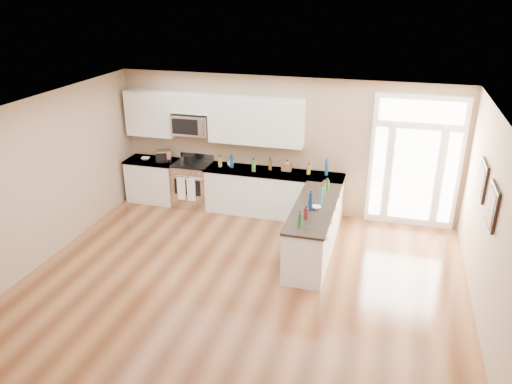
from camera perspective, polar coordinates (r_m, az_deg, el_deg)
ground at (r=7.39m, az=-3.95°, el=-14.43°), size 8.00×8.00×0.00m
room_shell at (r=6.50m, az=-4.35°, el=-2.33°), size 8.00×8.00×8.00m
back_cabinet_left at (r=11.19m, az=-11.63°, el=1.20°), size 1.10×0.66×0.94m
back_cabinet_right at (r=10.29m, az=1.99°, el=-0.28°), size 2.85×0.66×0.94m
peninsula_cabinet at (r=8.81m, az=6.57°, el=-4.58°), size 0.69×2.32×0.94m
upper_cabinet_left at (r=10.88m, az=-11.96°, el=8.78°), size 1.04×0.33×0.95m
upper_cabinet_right at (r=10.04m, az=-0.02°, el=8.13°), size 1.94×0.33×0.95m
upper_cabinet_short at (r=10.43m, az=-7.45°, el=10.04°), size 0.82×0.33×0.40m
microwave at (r=10.50m, az=-7.42°, el=7.65°), size 0.78×0.41×0.42m
entry_door at (r=9.99m, az=17.69°, el=3.23°), size 1.70×0.10×2.60m
wall_art_near at (r=8.31m, az=24.45°, el=1.26°), size 0.05×0.58×0.58m
wall_art_far at (r=7.40m, az=25.39°, el=-1.46°), size 0.05×0.58×0.58m
kitchen_range at (r=10.79m, az=-7.19°, el=0.92°), size 0.77×0.69×1.08m
stockpot at (r=10.64m, az=-7.59°, el=3.82°), size 0.31×0.31×0.18m
toaster_oven at (r=10.82m, az=-10.48°, el=4.10°), size 0.37×0.34×0.26m
cardboard_box at (r=10.15m, az=3.51°, el=2.90°), size 0.20×0.15×0.16m
bowl_left at (r=11.06m, az=-12.51°, el=3.75°), size 0.21×0.21×0.04m
bowl_peninsula at (r=8.48m, az=6.93°, el=-1.76°), size 0.18×0.18×0.05m
cup_counter at (r=10.39m, az=-2.92°, el=3.24°), size 0.16×0.16×0.11m
counter_bottles at (r=9.36m, az=3.81°, el=1.43°), size 2.40×2.45×0.32m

